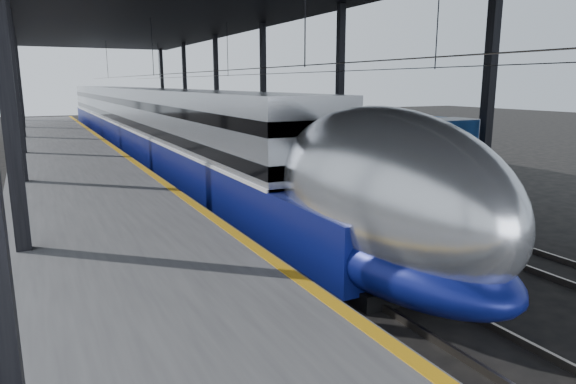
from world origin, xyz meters
TOP-DOWN VIEW (x-y plane):
  - ground at (0.00, 0.00)m, footprint 160.00×160.00m
  - platform at (-3.50, 20.00)m, footprint 6.00×80.00m
  - yellow_strip at (-0.70, 20.00)m, footprint 0.30×80.00m
  - rails at (4.50, 20.00)m, footprint 6.52×80.00m
  - canopy at (1.90, 20.00)m, footprint 18.00×75.00m
  - tgv_train at (2.00, 28.70)m, footprint 3.23×65.20m
  - second_train at (7.00, 31.43)m, footprint 2.75×56.05m

SIDE VIEW (x-z plane):
  - ground at x=0.00m, z-range 0.00..0.00m
  - rails at x=4.50m, z-range 0.00..0.16m
  - platform at x=-3.50m, z-range 0.00..1.00m
  - yellow_strip at x=-0.70m, z-range 1.00..1.01m
  - second_train at x=7.00m, z-range 0.02..3.82m
  - tgv_train at x=2.00m, z-range -0.15..4.48m
  - canopy at x=1.90m, z-range 4.38..13.85m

